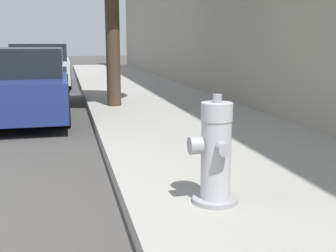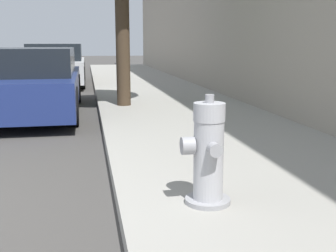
% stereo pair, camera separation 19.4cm
% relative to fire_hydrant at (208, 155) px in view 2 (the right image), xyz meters
% --- Properties ---
extents(sidewalk_slab, '(2.85, 40.00, 0.14)m').
position_rel_fire_hydrant_xyz_m(sidewalk_slab, '(0.78, 0.05, -0.44)').
color(sidewalk_slab, '#99968E').
rests_on(sidewalk_slab, ground_plane).
extents(fire_hydrant, '(0.37, 0.37, 0.81)m').
position_rel_fire_hydrant_xyz_m(fire_hydrant, '(0.00, 0.00, 0.00)').
color(fire_hydrant, '#97979C').
rests_on(fire_hydrant, sidewalk_slab).
extents(parked_car_near, '(1.77, 4.35, 1.21)m').
position_rel_fire_hydrant_xyz_m(parked_car_near, '(-1.88, 5.20, 0.09)').
color(parked_car_near, navy).
rests_on(parked_car_near, ground_plane).
extents(parked_car_mid, '(1.69, 4.28, 1.27)m').
position_rel_fire_hydrant_xyz_m(parked_car_mid, '(-1.74, 10.69, 0.11)').
color(parked_car_mid, silver).
rests_on(parked_car_mid, ground_plane).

